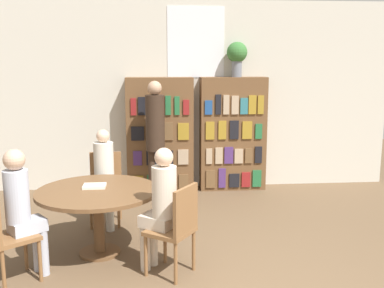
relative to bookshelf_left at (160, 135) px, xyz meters
The scene contains 13 objects.
wall_back 0.86m from the bookshelf_left, 18.37° to the left, with size 6.40×0.07×3.00m.
bookshelf_left is the anchor object (origin of this frame).
bookshelf_right 1.17m from the bookshelf_left, ahead, with size 1.05×0.34×1.81m.
flower_vase 1.74m from the bookshelf_left, ahead, with size 0.32×0.32×0.54m.
reading_table 2.51m from the bookshelf_left, 106.31° to the right, with size 1.30×1.30×0.72m.
chair_near_camera 3.36m from the bookshelf_left, 116.40° to the right, with size 0.56×0.56×0.91m.
chair_left_side 1.63m from the bookshelf_left, 117.19° to the right, with size 0.41×0.41×0.91m.
chair_far_side 2.98m from the bookshelf_left, 87.85° to the right, with size 0.56×0.56×0.91m.
seated_reader_left 1.76m from the bookshelf_left, 114.29° to the right, with size 0.25×0.37×1.24m.
seated_reader_right 2.86m from the bookshelf_left, 90.82° to the right, with size 0.40×0.38×1.26m.
seated_reader_back 3.18m from the bookshelf_left, 114.92° to the right, with size 0.39×0.37×1.28m.
librarian_standing 0.54m from the bookshelf_left, 98.38° to the right, with size 0.28×0.55×1.78m.
open_book_on_table 2.43m from the bookshelf_left, 107.85° to the right, with size 0.24×0.18×0.03m.
Camera 1 is at (-0.67, -3.29, 2.08)m, focal length 42.00 mm.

